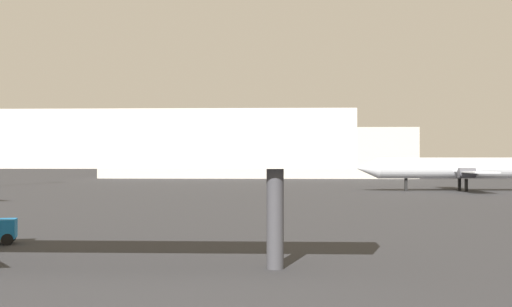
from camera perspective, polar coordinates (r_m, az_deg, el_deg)
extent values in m
cylinder|color=silver|center=(91.52, 17.11, -1.23)|extent=(20.90, 3.78, 2.82)
cone|color=silver|center=(88.72, 9.72, -1.27)|extent=(3.23, 2.96, 2.82)
cube|color=silver|center=(91.84, 17.73, -1.49)|extent=(3.97, 18.92, 0.17)
cylinder|color=#4C4C54|center=(88.25, 18.06, -1.63)|extent=(2.19, 1.38, 1.28)
cylinder|color=#4C4C54|center=(95.06, 16.71, -1.54)|extent=(2.19, 1.38, 1.28)
cube|color=black|center=(89.84, 13.05, -2.70)|extent=(0.37, 0.37, 1.70)
cube|color=black|center=(90.54, 18.01, -2.67)|extent=(0.37, 0.37, 1.70)
cube|color=black|center=(93.25, 17.47, -2.60)|extent=(0.37, 0.37, 1.70)
cube|color=silver|center=(27.46, -14.22, 1.23)|extent=(21.52, 1.65, 2.40)
cylinder|color=#3F3F44|center=(26.42, 1.69, -5.75)|extent=(0.70, 0.70, 4.07)
cylinder|color=black|center=(35.97, -21.04, -7.07)|extent=(0.63, 0.36, 0.60)
cylinder|color=black|center=(37.13, -20.81, -6.86)|extent=(0.63, 0.36, 0.60)
cube|color=beige|center=(150.57, 0.25, 0.01)|extent=(69.27, 23.62, 11.04)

